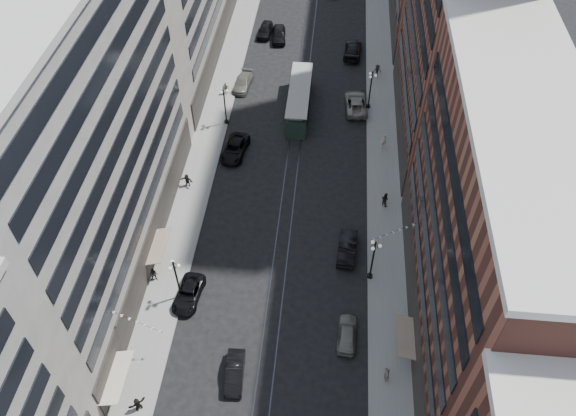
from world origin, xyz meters
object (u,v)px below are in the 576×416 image
(streetcar, at_px, (299,100))
(car_10, at_px, (347,247))
(lamppost_sw_far, at_px, (177,278))
(car_7, at_px, (235,149))
(car_4, at_px, (347,334))
(car_5, at_px, (235,373))
(pedestrian_9, at_px, (377,71))
(lamppost_sw_mid, at_px, (225,104))
(lamppost_se_far, at_px, (373,259))
(car_8, at_px, (243,83))
(lamppost_se_mid, at_px, (370,89))
(pedestrian_2, at_px, (154,275))
(pedestrian_7, at_px, (385,199))
(pedestrian_6, at_px, (226,88))
(car_9, at_px, (265,30))
(car_12, at_px, (353,50))
(pedestrian_4, at_px, (387,374))
(car_2, at_px, (189,294))
(pedestrian_extra_0, at_px, (138,404))
(car_13, at_px, (279,34))
(pedestrian_8, at_px, (384,141))
(pedestrian_5, at_px, (187,180))
(car_11, at_px, (356,103))

(streetcar, relative_size, car_10, 2.39)
(lamppost_sw_far, xyz_separation_m, car_7, (2.01, 21.32, -2.31))
(car_4, distance_m, car_10, 10.04)
(car_5, xyz_separation_m, car_10, (9.48, 14.77, 0.12))
(pedestrian_9, bearing_deg, car_10, -103.04)
(lamppost_sw_mid, xyz_separation_m, car_4, (16.22, -30.02, -2.36))
(lamppost_se_far, height_order, car_8, lamppost_se_far)
(lamppost_se_far, height_order, car_10, lamppost_se_far)
(lamppost_se_mid, xyz_separation_m, car_5, (-11.86, -39.75, -2.37))
(lamppost_sw_far, relative_size, pedestrian_2, 3.28)
(lamppost_se_far, bearing_deg, streetcar, 109.03)
(car_10, xyz_separation_m, pedestrian_7, (4.06, 7.08, 0.21))
(car_4, relative_size, pedestrian_6, 2.45)
(car_10, bearing_deg, car_9, -68.06)
(pedestrian_2, relative_size, car_10, 0.33)
(pedestrian_9, bearing_deg, lamppost_se_far, -98.67)
(car_12, bearing_deg, car_10, 93.96)
(car_8, bearing_deg, car_7, -79.32)
(car_7, bearing_deg, car_8, 101.93)
(pedestrian_4, relative_size, car_7, 0.33)
(lamppost_se_mid, relative_size, streetcar, 0.45)
(car_9, bearing_deg, lamppost_se_far, -65.69)
(car_12, bearing_deg, car_2, 75.25)
(car_9, xyz_separation_m, car_10, (13.62, -42.29, 0.02))
(streetcar, bearing_deg, pedestrian_2, -112.85)
(car_7, xyz_separation_m, pedestrian_extra_0, (-3.05, -32.71, 0.19))
(pedestrian_extra_0, bearing_deg, pedestrian_2, -123.65)
(pedestrian_4, relative_size, car_9, 0.38)
(pedestrian_7, bearing_deg, car_13, -22.67)
(pedestrian_4, distance_m, car_8, 46.06)
(pedestrian_2, height_order, pedestrian_7, pedestrian_7)
(streetcar, xyz_separation_m, pedestrian_2, (-12.22, -29.00, -0.58))
(car_4, distance_m, pedestrian_8, 27.39)
(lamppost_sw_far, distance_m, car_7, 21.53)
(car_2, bearing_deg, pedestrian_9, 70.59)
(car_7, relative_size, pedestrian_5, 3.37)
(car_12, relative_size, pedestrian_7, 3.34)
(car_10, height_order, car_12, car_12)
(lamppost_sw_far, bearing_deg, streetcar, 73.31)
(car_5, bearing_deg, pedestrian_9, 70.89)
(lamppost_se_mid, relative_size, pedestrian_2, 3.28)
(pedestrian_2, relative_size, car_9, 0.34)
(pedestrian_extra_0, bearing_deg, pedestrian_7, -171.90)
(streetcar, distance_m, pedestrian_2, 31.47)
(lamppost_sw_far, relative_size, car_9, 1.13)
(car_9, xyz_separation_m, car_12, (13.73, -4.49, 0.05))
(pedestrian_6, height_order, pedestrian_extra_0, pedestrian_6)
(streetcar, bearing_deg, car_11, 7.70)
(lamppost_sw_far, height_order, car_11, lamppost_sw_far)
(car_2, height_order, pedestrian_4, pedestrian_4)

